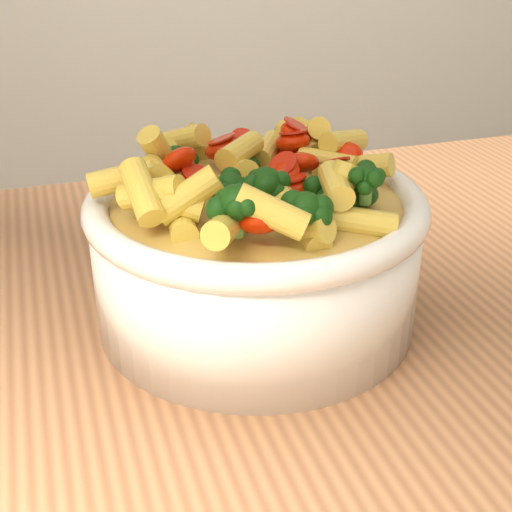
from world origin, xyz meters
name	(u,v)px	position (x,y,z in m)	size (l,w,h in m)	color
table	(186,464)	(0.00, 0.00, 0.80)	(1.20, 0.80, 0.90)	#AD744A
serving_bowl	(256,254)	(0.07, 0.04, 0.96)	(0.26, 0.26, 0.11)	white
pasta_salad	(256,171)	(0.07, 0.04, 1.03)	(0.21, 0.21, 0.05)	#FCDA4F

